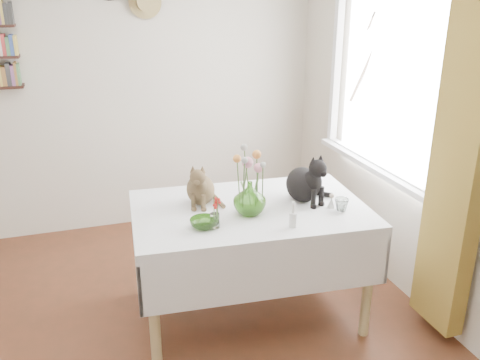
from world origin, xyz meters
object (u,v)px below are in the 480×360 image
object	(u,v)px
black_cat	(303,176)
flower_vase	(250,198)
tabby_cat	(200,182)
dining_table	(250,235)

from	to	relation	value
black_cat	flower_vase	distance (m)	0.43
black_cat	flower_vase	bearing A→B (deg)	173.44
tabby_cat	black_cat	bearing A→B (deg)	7.80
black_cat	flower_vase	size ratio (longest dim) A/B	1.62
dining_table	tabby_cat	bearing A→B (deg)	149.80
dining_table	black_cat	bearing A→B (deg)	1.10
flower_vase	dining_table	bearing A→B (deg)	70.07
dining_table	black_cat	world-z (taller)	black_cat
dining_table	flower_vase	bearing A→B (deg)	-109.93
tabby_cat	flower_vase	world-z (taller)	tabby_cat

